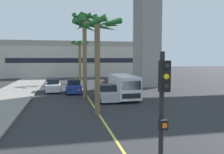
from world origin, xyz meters
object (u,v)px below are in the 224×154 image
Objects in this scene: traffic_light_median_near at (163,112)px; car_queue_fourth at (106,93)px; delivery_van at (124,86)px; palm_tree_near_median at (80,51)px; palm_tree_far_median at (97,36)px; car_queue_second at (74,87)px; palm_tree_mid_median at (85,33)px; car_queue_third at (53,86)px; car_queue_front at (110,85)px.

car_queue_fourth is at bearing 84.29° from traffic_light_median_near.
delivery_van is 0.75× the size of palm_tree_near_median.
traffic_light_median_near is 0.60× the size of palm_tree_far_median.
car_queue_second is at bearing -98.14° from palm_tree_near_median.
palm_tree_near_median is (1.59, 11.13, 4.56)m from car_queue_second.
palm_tree_mid_median is 7.20m from palm_tree_far_median.
palm_tree_far_median is (-0.41, -22.11, 0.33)m from palm_tree_near_median.
traffic_light_median_near is 0.49× the size of palm_tree_mid_median.
car_queue_third is 0.79× the size of delivery_van.
palm_tree_far_median reaches higher than delivery_van.
palm_tree_far_median is at bearing -91.07° from palm_tree_near_median.
palm_tree_far_median is at bearing -107.52° from car_queue_fourth.
car_queue_third is 0.99× the size of traffic_light_median_near.
palm_tree_near_median is at bearing 88.93° from palm_tree_far_median.
car_queue_fourth is at bearing -104.87° from car_queue_front.
delivery_van reaches higher than car_queue_third.
delivery_van is at bearing 58.42° from palm_tree_far_median.
palm_tree_near_median is at bearing 87.71° from palm_tree_mid_median.
traffic_light_median_near reaches higher than car_queue_second.
car_queue_second is 22.13m from traffic_light_median_near.
palm_tree_near_median is (0.39, 33.14, 2.57)m from traffic_light_median_near.
palm_tree_mid_median is (3.38, -5.34, 5.89)m from car_queue_third.
palm_tree_mid_median reaches higher than car_queue_fourth.
car_queue_third is 11.38m from palm_tree_near_median.
delivery_van is (4.64, -5.35, 0.57)m from car_queue_second.
car_queue_front is 11.34m from palm_tree_near_median.
palm_tree_mid_median is (-0.20, 18.16, 3.89)m from traffic_light_median_near.
car_queue_third is 0.59× the size of palm_tree_near_median.
car_queue_second is 12.14m from palm_tree_near_median.
delivery_van is at bearing 78.33° from traffic_light_median_near.
palm_tree_mid_median is at bearing 157.60° from delivery_van.
car_queue_third is (-2.38, 1.49, 0.00)m from car_queue_second.
palm_tree_mid_median is (0.99, -3.84, 5.89)m from car_queue_second.
car_queue_front is 13.60m from palm_tree_far_median.
car_queue_fourth is at bearing -63.96° from car_queue_second.
traffic_light_median_near is at bearing -95.71° from car_queue_fourth.
palm_tree_mid_median reaches higher than delivery_van.
traffic_light_median_near is 18.57m from palm_tree_mid_median.
car_queue_front and car_queue_fourth have the same top height.
car_queue_third is at bearing 98.66° from traffic_light_median_near.
car_queue_third is at bearing 135.75° from delivery_van.
delivery_van is at bearing -90.35° from car_queue_front.
car_queue_fourth is 0.98× the size of traffic_light_median_near.
car_queue_fourth is at bearing 72.48° from palm_tree_far_median.
palm_tree_far_median is at bearing -106.01° from car_queue_front.
traffic_light_median_near is (-1.62, -16.23, 1.99)m from car_queue_fourth.
car_queue_second is 7.10m from delivery_van.
palm_tree_near_median reaches higher than car_queue_second.
delivery_van is at bearing 13.29° from car_queue_fourth.
delivery_van is 0.62× the size of palm_tree_mid_median.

